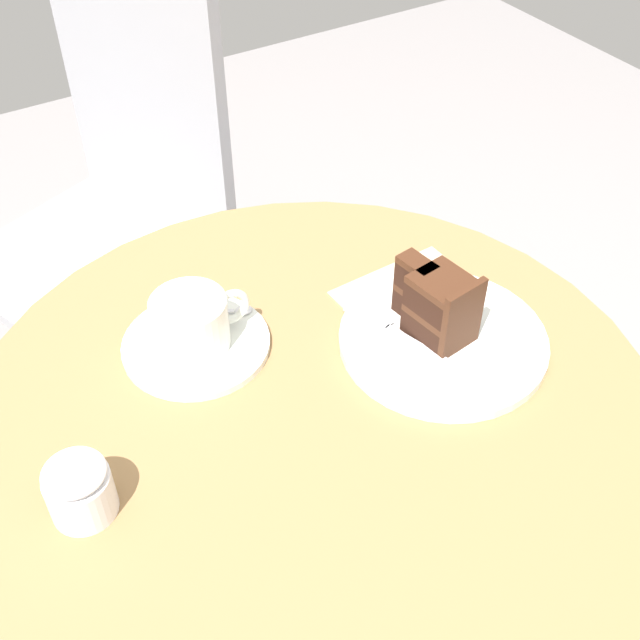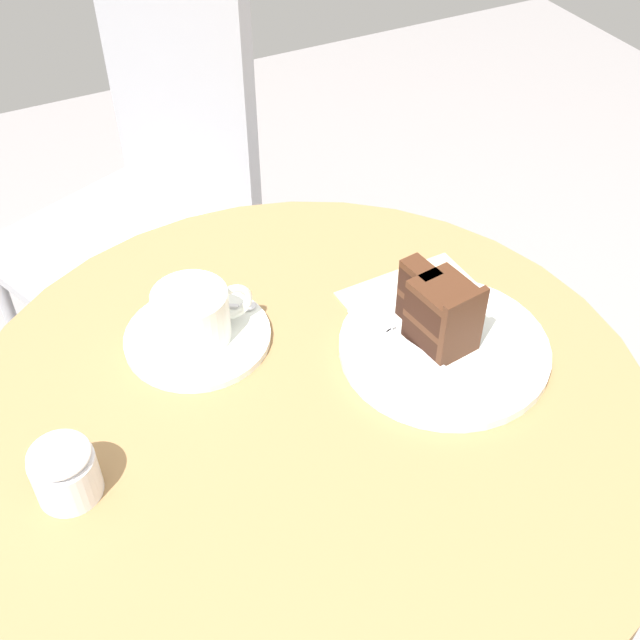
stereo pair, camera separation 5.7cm
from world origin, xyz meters
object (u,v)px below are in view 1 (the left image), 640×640
at_px(teaspoon, 218,312).
at_px(saucer, 196,344).
at_px(sugar_pot, 79,488).
at_px(fork, 401,336).
at_px(cake_slice, 438,305).
at_px(napkin, 427,309).
at_px(cake_plate, 443,341).
at_px(cafe_chair, 120,195).
at_px(coffee_cup, 192,321).

bearing_deg(teaspoon, saucer, -114.17).
bearing_deg(sugar_pot, fork, 3.58).
relative_size(saucer, teaspoon, 1.93).
xyz_separation_m(cake_slice, fork, (-0.04, 0.01, -0.04)).
height_order(cake_slice, napkin, cake_slice).
bearing_deg(fork, sugar_pot, 76.82).
xyz_separation_m(cake_slice, sugar_pot, (-0.42, -0.01, -0.02)).
distance_m(saucer, cake_slice, 0.27).
relative_size(cake_slice, sugar_pot, 1.58).
relative_size(teaspoon, cake_plate, 0.37).
xyz_separation_m(cake_plate, cake_slice, (-0.00, 0.01, 0.05)).
bearing_deg(napkin, teaspoon, 151.85).
height_order(cake_slice, cafe_chair, cafe_chair).
xyz_separation_m(coffee_cup, napkin, (0.26, -0.09, -0.04)).
xyz_separation_m(saucer, cake_plate, (0.24, -0.14, 0.00)).
height_order(saucer, sugar_pot, sugar_pot).
xyz_separation_m(teaspoon, cake_slice, (0.20, -0.16, 0.04)).
height_order(saucer, coffee_cup, coffee_cup).
bearing_deg(cake_slice, sugar_pot, -178.36).
bearing_deg(teaspoon, napkin, 2.71).
relative_size(cake_plate, sugar_pot, 3.61).
bearing_deg(coffee_cup, teaspoon, 34.92).
bearing_deg(teaspoon, cake_slice, -8.39).
bearing_deg(fork, cake_slice, -123.75).
distance_m(teaspoon, cake_slice, 0.26).
bearing_deg(saucer, cake_slice, -28.62).
distance_m(coffee_cup, fork, 0.23).
distance_m(cake_plate, cafe_chair, 0.73).
xyz_separation_m(saucer, fork, (0.20, -0.12, 0.01)).
bearing_deg(saucer, sugar_pot, -141.85).
bearing_deg(coffee_cup, cafe_chair, 80.00).
height_order(saucer, cake_slice, cake_slice).
xyz_separation_m(saucer, teaspoon, (0.04, 0.03, 0.01)).
bearing_deg(cake_slice, saucer, 151.38).
xyz_separation_m(teaspoon, fork, (0.16, -0.15, 0.00)).
bearing_deg(coffee_cup, fork, -30.23).
distance_m(coffee_cup, cake_slice, 0.27).
distance_m(napkin, sugar_pot, 0.45).
distance_m(saucer, teaspoon, 0.05).
xyz_separation_m(fork, napkin, (0.06, 0.03, -0.01)).
relative_size(cake_slice, cafe_chair, 0.11).
distance_m(coffee_cup, napkin, 0.28).
bearing_deg(coffee_cup, napkin, -18.18).
bearing_deg(cafe_chair, sugar_pot, -43.86).
height_order(teaspoon, cake_slice, cake_slice).
bearing_deg(napkin, cake_plate, -109.71).
distance_m(cake_plate, napkin, 0.06).
height_order(coffee_cup, cake_plate, coffee_cup).
bearing_deg(napkin, cake_slice, -118.65).
distance_m(teaspoon, cafe_chair, 0.55).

